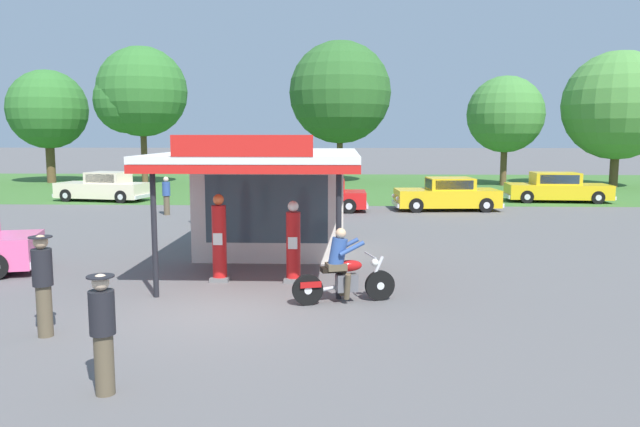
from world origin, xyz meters
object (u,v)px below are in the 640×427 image
Objects in this scene: parked_car_second_row_spare at (315,197)px; bystander_leaning_by_kiosk at (103,330)px; gas_pump_nearside at (219,241)px; parked_car_back_row_centre at (447,195)px; parked_car_back_row_left at (103,188)px; bystander_admiring_sedan at (166,195)px; gas_pump_offside at (293,245)px; parked_car_back_row_far_left at (557,188)px; motorcycle_with_rider at (343,272)px; bystander_chatting_near_pumps at (43,282)px; bystander_strolling_foreground at (199,202)px.

bystander_leaning_by_kiosk reaches higher than parked_car_second_row_spare.
parked_car_back_row_centre is (7.75, 14.19, -0.27)m from gas_pump_nearside.
parked_car_back_row_left is 1.01× the size of parked_car_second_row_spare.
bystander_admiring_sedan is (-4.73, 11.98, -0.08)m from gas_pump_nearside.
parked_car_back_row_far_left is at bearing 55.62° from gas_pump_offside.
gas_pump_nearside is at bearing 148.25° from motorcycle_with_rider.
parked_car_back_row_far_left is 23.76m from parked_car_back_row_left.
gas_pump_offside is 1.17× the size of bystander_leaning_by_kiosk.
gas_pump_offside reaches higher than parked_car_back_row_centre.
bystander_chatting_near_pumps reaches higher than bystander_admiring_sedan.
parked_car_back_row_far_left is 1.07× the size of parked_car_second_row_spare.
gas_pump_nearside is at bearing -68.44° from bystander_admiring_sedan.
gas_pump_offside is (1.76, -0.00, -0.07)m from gas_pump_nearside.
gas_pump_offside reaches higher than motorcycle_with_rider.
bystander_admiring_sedan reaches higher than parked_car_back_row_far_left.
parked_car_back_row_far_left is (14.07, 17.98, -0.26)m from gas_pump_nearside.
bystander_strolling_foreground is (-2.37, 15.50, -0.00)m from bystander_leaning_by_kiosk.
parked_car_back_row_centre is 0.98× the size of parked_car_second_row_spare.
parked_car_second_row_spare is at bearing 83.16° from gas_pump_nearside.
bystander_strolling_foreground is at bearing -153.56° from parked_car_back_row_centre.
parked_car_second_row_spare is at bearing 14.88° from bystander_admiring_sedan.
bystander_strolling_foreground is (-4.27, -4.64, 0.22)m from parked_car_second_row_spare.
parked_car_second_row_spare is at bearing -18.72° from parked_car_back_row_left.
bystander_admiring_sedan is (-2.10, 2.95, -0.00)m from bystander_strolling_foreground.
parked_car_second_row_spare is 3.02× the size of bystander_admiring_sedan.
bystander_admiring_sedan is at bearing 119.06° from motorcycle_with_rider.
bystander_leaning_by_kiosk is at bearing -68.54° from parked_car_back_row_left.
parked_car_back_row_centre is at bearing -10.78° from parked_car_back_row_left.
bystander_admiring_sedan is at bearing 118.47° from gas_pump_offside.
parked_car_back_row_centre reaches higher than parked_car_second_row_spare.
parked_car_back_row_left is (-12.62, 19.33, 0.04)m from motorcycle_with_rider.
gas_pump_offside is 1.16× the size of bystander_strolling_foreground.
parked_car_back_row_centre is 3.00× the size of bystander_leaning_by_kiosk.
bystander_chatting_near_pumps is at bearing -88.22° from bystander_strolling_foreground.
bystander_admiring_sedan is at bearing 103.62° from bystander_leaning_by_kiosk.
parked_car_back_row_left is 22.91m from bystander_chatting_near_pumps.
bystander_strolling_foreground is at bearing 115.94° from gas_pump_offside.
parked_car_back_row_left is at bearing 118.95° from gas_pump_nearside.
parked_car_back_row_left is 11.04m from bystander_strolling_foreground.
gas_pump_nearside reaches higher than parked_car_back_row_far_left.
gas_pump_nearside is 0.42× the size of parked_car_back_row_centre.
bystander_strolling_foreground reaches higher than parked_car_back_row_far_left.
motorcycle_with_rider is at bearing 55.56° from bystander_leaning_by_kiosk.
parked_car_back_row_left is 3.05× the size of bystander_admiring_sedan.
bystander_admiring_sedan reaches higher than parked_car_back_row_left.
motorcycle_with_rider is 1.20× the size of bystander_chatting_near_pumps.
parked_car_back_row_left reaches higher than parked_car_back_row_far_left.
gas_pump_nearside reaches higher than parked_car_second_row_spare.
parked_car_back_row_centre is (4.82, 16.01, 0.04)m from motorcycle_with_rider.
bystander_strolling_foreground is (-4.39, 9.03, -0.00)m from gas_pump_offside.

